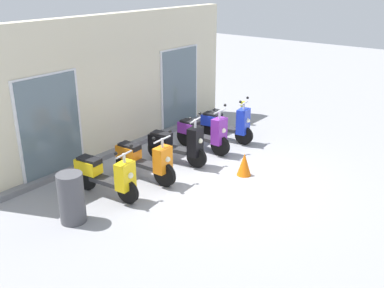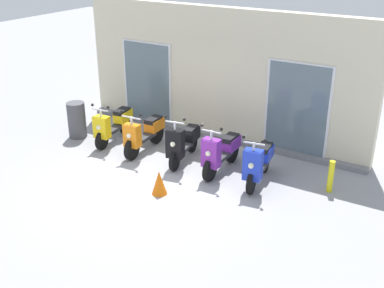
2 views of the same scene
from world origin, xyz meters
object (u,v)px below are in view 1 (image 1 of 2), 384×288
object	(u,v)px
scooter_orange	(145,160)
scooter_black	(178,144)
trash_bin	(71,198)
scooter_purple	(204,133)
traffic_cone	(244,164)
scooter_yellow	(106,174)
scooter_blue	(227,124)
curb_bollard	(242,113)

from	to	relation	value
scooter_orange	scooter_black	xyz separation A→B (m)	(1.12, 0.01, 0.02)
scooter_black	trash_bin	size ratio (longest dim) A/B	1.66
scooter_purple	scooter_black	bearing A→B (deg)	179.83
scooter_orange	trash_bin	world-z (taller)	scooter_orange
traffic_cone	trash_bin	xyz separation A→B (m)	(-3.60, 1.40, 0.21)
scooter_yellow	scooter_black	world-z (taller)	scooter_black
scooter_yellow	scooter_blue	xyz separation A→B (m)	(4.11, -0.14, 0.01)
scooter_yellow	traffic_cone	distance (m)	3.06
scooter_purple	scooter_blue	size ratio (longest dim) A/B	1.03
scooter_yellow	scooter_black	distance (m)	2.16
traffic_cone	curb_bollard	distance (m)	3.55
scooter_black	scooter_purple	distance (m)	1.00
scooter_yellow	traffic_cone	xyz separation A→B (m)	(2.57, -1.64, -0.23)
curb_bollard	scooter_blue	bearing A→B (deg)	-163.61
scooter_black	traffic_cone	bearing A→B (deg)	-75.38
scooter_black	traffic_cone	distance (m)	1.65
scooter_orange	scooter_black	distance (m)	1.12
scooter_blue	traffic_cone	xyz separation A→B (m)	(-1.54, -1.50, -0.23)
scooter_blue	traffic_cone	size ratio (longest dim) A/B	2.99
scooter_purple	scooter_blue	bearing A→B (deg)	-4.44
traffic_cone	curb_bollard	xyz separation A→B (m)	(2.98, 1.92, 0.09)
scooter_orange	traffic_cone	size ratio (longest dim) A/B	3.16
scooter_orange	scooter_yellow	bearing A→B (deg)	176.01
scooter_yellow	scooter_purple	world-z (taller)	scooter_purple
scooter_orange	curb_bollard	world-z (taller)	scooter_orange
curb_bollard	scooter_purple	bearing A→B (deg)	-171.67
scooter_yellow	traffic_cone	bearing A→B (deg)	-32.61
scooter_purple	traffic_cone	bearing A→B (deg)	-110.61
scooter_blue	trash_bin	size ratio (longest dim) A/B	1.64
trash_bin	scooter_orange	bearing A→B (deg)	4.77
scooter_purple	scooter_orange	bearing A→B (deg)	-179.91
scooter_black	traffic_cone	world-z (taller)	scooter_black
scooter_yellow	scooter_purple	bearing A→B (deg)	-1.25
scooter_black	scooter_blue	xyz separation A→B (m)	(1.95, -0.08, -0.00)
scooter_yellow	scooter_orange	xyz separation A→B (m)	(1.03, -0.07, -0.01)
trash_bin	curb_bollard	world-z (taller)	trash_bin
scooter_orange	traffic_cone	distance (m)	2.21
curb_bollard	trash_bin	bearing A→B (deg)	-175.44
scooter_orange	scooter_black	bearing A→B (deg)	0.32
scooter_black	curb_bollard	bearing A→B (deg)	5.84
scooter_yellow	scooter_black	xyz separation A→B (m)	(2.16, -0.07, 0.01)
scooter_blue	traffic_cone	distance (m)	2.16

